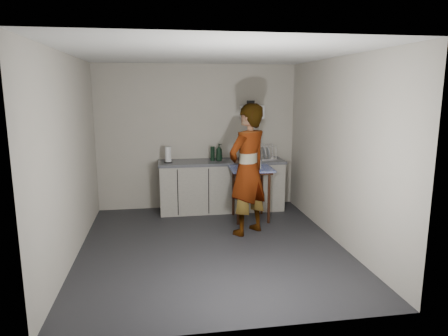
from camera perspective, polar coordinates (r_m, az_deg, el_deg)
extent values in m
plane|color=#242328|center=(5.68, -1.75, -11.13)|extent=(4.00, 4.00, 0.00)
cube|color=beige|center=(7.29, -3.83, 4.40)|extent=(3.60, 0.02, 2.60)
cube|color=beige|center=(5.83, 15.92, 2.30)|extent=(0.02, 4.00, 2.60)
cube|color=beige|center=(5.40, -21.02, 1.32)|extent=(0.02, 4.00, 2.60)
cube|color=white|center=(5.28, -1.93, 15.95)|extent=(3.60, 4.00, 0.01)
cube|color=black|center=(7.31, -0.35, -5.66)|extent=(2.20, 0.52, 0.08)
cube|color=#B7B1A3|center=(7.21, -0.35, -2.69)|extent=(2.20, 0.58, 0.86)
cube|color=#494B53|center=(7.11, -0.36, 0.87)|extent=(2.24, 0.62, 0.05)
cube|color=black|center=(6.85, -6.62, -3.49)|extent=(0.02, 0.01, 0.80)
cube|color=black|center=(6.89, -2.21, -3.34)|extent=(0.02, 0.01, 0.80)
cube|color=black|center=(6.98, 2.21, -3.16)|extent=(0.01, 0.01, 0.80)
cube|color=black|center=(7.10, 6.41, -2.98)|extent=(0.02, 0.01, 0.80)
cube|color=white|center=(7.34, 4.05, 7.97)|extent=(0.42, 0.16, 0.24)
cube|color=white|center=(7.40, 3.95, 6.91)|extent=(0.30, 0.06, 0.04)
cube|color=black|center=(7.24, 3.83, 9.20)|extent=(0.14, 0.02, 0.10)
cylinder|color=#38190C|center=(6.43, 2.05, -4.61)|extent=(0.04, 0.04, 0.82)
cylinder|color=#38190C|center=(6.53, 6.42, -4.43)|extent=(0.04, 0.04, 0.82)
cylinder|color=#38190C|center=(6.91, 1.36, -3.49)|extent=(0.04, 0.04, 0.82)
cylinder|color=#38190C|center=(7.00, 5.44, -3.34)|extent=(0.04, 0.04, 0.82)
cube|color=#38190C|center=(6.62, 3.86, -0.37)|extent=(0.62, 0.62, 0.04)
cube|color=#1A2CA0|center=(6.61, 3.87, -0.07)|extent=(0.70, 0.70, 0.03)
imported|color=#B2A593|center=(5.93, 3.41, -0.28)|extent=(0.86, 0.80, 1.96)
imported|color=black|center=(7.06, -0.71, 2.25)|extent=(0.16, 0.16, 0.30)
cylinder|color=red|center=(7.15, -0.52, 1.65)|extent=(0.07, 0.07, 0.13)
cylinder|color=black|center=(7.08, -1.64, 2.08)|extent=(0.07, 0.07, 0.26)
cylinder|color=black|center=(6.99, -7.97, 0.86)|extent=(0.15, 0.15, 0.01)
cylinder|color=white|center=(6.97, -8.00, 1.96)|extent=(0.11, 0.11, 0.26)
cube|color=white|center=(7.29, 5.89, 1.35)|extent=(0.38, 0.28, 0.02)
cylinder|color=white|center=(7.11, 4.85, 2.19)|extent=(0.01, 0.01, 0.24)
cylinder|color=white|center=(7.20, 7.46, 2.25)|extent=(0.01, 0.01, 0.24)
cylinder|color=white|center=(7.35, 4.39, 2.49)|extent=(0.01, 0.01, 0.24)
cylinder|color=white|center=(7.43, 6.93, 2.54)|extent=(0.01, 0.01, 0.24)
cylinder|color=white|center=(7.25, 5.19, 2.21)|extent=(0.05, 0.21, 0.21)
cylinder|color=white|center=(7.27, 5.76, 2.22)|extent=(0.05, 0.21, 0.21)
cylinder|color=white|center=(7.29, 6.34, 2.23)|extent=(0.05, 0.21, 0.21)
cube|color=white|center=(6.66, 3.76, 0.21)|extent=(0.35, 0.35, 0.01)
cube|color=white|center=(6.50, 3.94, 0.51)|extent=(0.32, 0.04, 0.12)
cube|color=white|center=(6.80, 3.60, 0.99)|extent=(0.32, 0.04, 0.12)
cube|color=white|center=(6.63, 2.44, 0.74)|extent=(0.04, 0.32, 0.12)
cube|color=white|center=(6.67, 5.08, 0.77)|extent=(0.04, 0.32, 0.12)
cube|color=white|center=(6.77, 3.61, 2.82)|extent=(0.32, 0.04, 0.32)
cylinder|color=silver|center=(6.65, 3.77, 0.76)|extent=(0.21, 0.21, 0.12)
sphere|color=#E55492|center=(6.59, 3.36, 1.38)|extent=(0.07, 0.07, 0.07)
sphere|color=#5BBDF9|center=(6.60, 4.28, 1.38)|extent=(0.07, 0.07, 0.07)
sphere|color=#62EE81|center=(6.69, 3.72, 1.51)|extent=(0.07, 0.07, 0.07)
sphere|color=#E55492|center=(6.67, 3.32, 1.50)|extent=(0.07, 0.07, 0.07)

